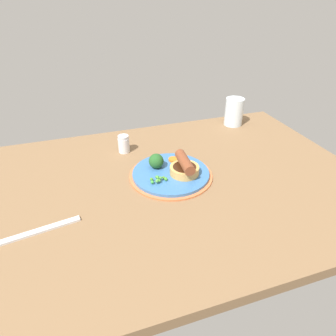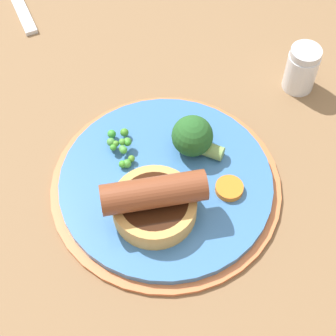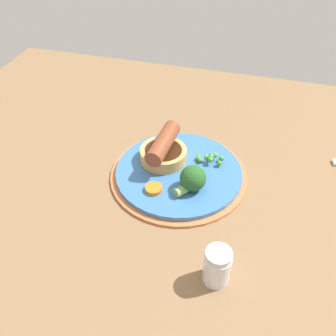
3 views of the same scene
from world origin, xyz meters
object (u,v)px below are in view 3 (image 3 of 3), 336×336
at_px(dinner_plate, 179,173).
at_px(sausage_pudding, 163,151).
at_px(pea_pile, 210,158).
at_px(carrot_slice_1, 154,189).
at_px(salt_shaker, 217,266).
at_px(broccoli_floret_near, 192,179).

xyz_separation_m(dinner_plate, sausage_pudding, (0.04, -0.02, 0.03)).
distance_m(pea_pile, carrot_slice_1, 0.13).
height_order(sausage_pudding, salt_shaker, sausage_pudding).
distance_m(dinner_plate, salt_shaker, 0.22).
relative_size(sausage_pudding, pea_pile, 2.06).
xyz_separation_m(broccoli_floret_near, carrot_slice_1, (0.06, 0.02, -0.02)).
height_order(pea_pile, broccoli_floret_near, broccoli_floret_near).
relative_size(sausage_pudding, broccoli_floret_near, 1.88).
relative_size(dinner_plate, carrot_slice_1, 8.44).
bearing_deg(sausage_pudding, broccoli_floret_near, 52.58).
bearing_deg(broccoli_floret_near, salt_shaker, -118.03).
bearing_deg(carrot_slice_1, salt_shaker, 134.74).
bearing_deg(salt_shaker, pea_pile, -77.15).
bearing_deg(sausage_pudding, pea_pile, 104.51).
distance_m(broccoli_floret_near, salt_shaker, 0.17).
relative_size(sausage_pudding, salt_shaker, 1.76).
height_order(pea_pile, salt_shaker, salt_shaker).
height_order(dinner_plate, carrot_slice_1, carrot_slice_1).
distance_m(pea_pile, broccoli_floret_near, 0.08).
bearing_deg(salt_shaker, dinner_plate, -62.15).
xyz_separation_m(dinner_plate, broccoli_floret_near, (-0.03, 0.04, 0.03)).
bearing_deg(dinner_plate, pea_pile, -143.82).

